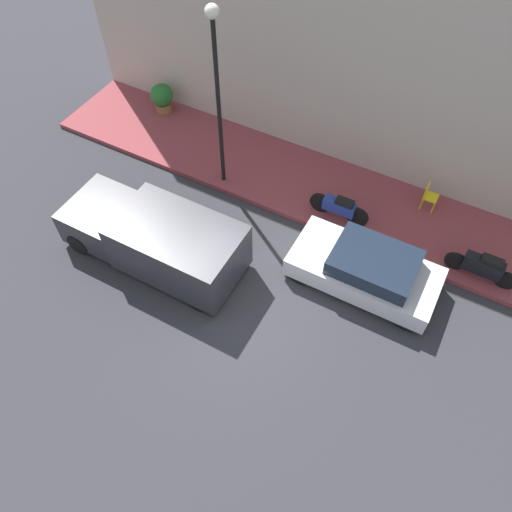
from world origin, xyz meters
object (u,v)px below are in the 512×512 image
object	(u,v)px
delivery_van	(155,238)
cafe_chair	(429,195)
parked_car	(366,269)
motorcycle_blue	(340,207)
streetlamp	(217,77)
potted_plant	(162,97)
motorcycle_black	(483,267)

from	to	relation	value
delivery_van	cafe_chair	size ratio (longest dim) A/B	6.14
parked_car	cafe_chair	size ratio (longest dim) A/B	4.69
parked_car	motorcycle_blue	xyz separation A→B (m)	(1.70, 1.46, -0.02)
delivery_van	cafe_chair	world-z (taller)	delivery_van
parked_car	streetlamp	size ratio (longest dim) A/B	0.71
motorcycle_blue	potted_plant	distance (m)	7.56
motorcycle_blue	potted_plant	xyz separation A→B (m)	(1.73, 7.36, 0.13)
parked_car	potted_plant	distance (m)	9.46
motorcycle_black	cafe_chair	distance (m)	2.70
streetlamp	cafe_chair	world-z (taller)	streetlamp
motorcycle_black	parked_car	bearing A→B (deg)	119.84
parked_car	potted_plant	size ratio (longest dim) A/B	3.77
delivery_van	motorcycle_black	xyz separation A→B (m)	(3.41, -7.92, -0.24)
delivery_van	streetlamp	world-z (taller)	streetlamp
motorcycle_blue	potted_plant	world-z (taller)	potted_plant
parked_car	potted_plant	xyz separation A→B (m)	(3.43, 8.82, 0.11)
cafe_chair	motorcycle_blue	bearing A→B (deg)	127.96
streetlamp	potted_plant	size ratio (longest dim) A/B	5.33
delivery_van	cafe_chair	xyz separation A→B (m)	(5.24, -5.93, -0.21)
motorcycle_blue	streetlamp	xyz separation A→B (m)	(-0.22, 3.74, 3.16)
cafe_chair	motorcycle_black	bearing A→B (deg)	-132.58
parked_car	streetlamp	xyz separation A→B (m)	(1.47, 5.20, 3.14)
potted_plant	cafe_chair	xyz separation A→B (m)	(-0.09, -9.47, -0.07)
potted_plant	cafe_chair	size ratio (longest dim) A/B	1.25
delivery_van	motorcycle_black	world-z (taller)	delivery_van
streetlamp	potted_plant	bearing A→B (deg)	61.56
potted_plant	cafe_chair	world-z (taller)	potted_plant
delivery_van	motorcycle_black	bearing A→B (deg)	-66.68
motorcycle_black	cafe_chair	xyz separation A→B (m)	(1.83, 1.99, 0.02)
delivery_van	motorcycle_blue	world-z (taller)	delivery_van
motorcycle_blue	streetlamp	bearing A→B (deg)	93.43
delivery_van	cafe_chair	distance (m)	7.92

